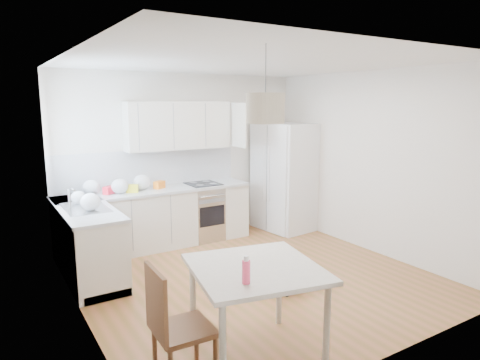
# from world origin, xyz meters

# --- Properties ---
(floor) EXTENTS (4.20, 4.20, 0.00)m
(floor) POSITION_xyz_m (0.00, 0.00, 0.00)
(floor) COLOR brown
(floor) RESTS_ON ground
(ceiling) EXTENTS (4.20, 4.20, 0.00)m
(ceiling) POSITION_xyz_m (0.00, 0.00, 2.70)
(ceiling) COLOR white
(ceiling) RESTS_ON wall_back
(wall_back) EXTENTS (4.20, 0.00, 4.20)m
(wall_back) POSITION_xyz_m (0.00, 2.10, 1.35)
(wall_back) COLOR silver
(wall_back) RESTS_ON floor
(wall_left) EXTENTS (0.00, 4.20, 4.20)m
(wall_left) POSITION_xyz_m (-2.10, 0.00, 1.35)
(wall_left) COLOR silver
(wall_left) RESTS_ON floor
(wall_right) EXTENTS (0.00, 4.20, 4.20)m
(wall_right) POSITION_xyz_m (2.10, 0.00, 1.35)
(wall_right) COLOR silver
(wall_right) RESTS_ON floor
(window_glassblock) EXTENTS (0.02, 1.00, 1.00)m
(window_glassblock) POSITION_xyz_m (-2.09, 1.15, 1.75)
(window_glassblock) COLOR #BFE0F9
(window_glassblock) RESTS_ON wall_left
(cabinets_back) EXTENTS (3.00, 0.60, 0.88)m
(cabinets_back) POSITION_xyz_m (-0.60, 1.80, 0.44)
(cabinets_back) COLOR silver
(cabinets_back) RESTS_ON floor
(cabinets_left) EXTENTS (0.60, 1.80, 0.88)m
(cabinets_left) POSITION_xyz_m (-1.80, 1.20, 0.44)
(cabinets_left) COLOR silver
(cabinets_left) RESTS_ON floor
(counter_back) EXTENTS (3.02, 0.64, 0.04)m
(counter_back) POSITION_xyz_m (-0.60, 1.80, 0.90)
(counter_back) COLOR #B6B9BC
(counter_back) RESTS_ON cabinets_back
(counter_left) EXTENTS (0.64, 1.82, 0.04)m
(counter_left) POSITION_xyz_m (-1.80, 1.20, 0.90)
(counter_left) COLOR #B6B9BC
(counter_left) RESTS_ON cabinets_left
(backsplash_back) EXTENTS (3.00, 0.01, 0.58)m
(backsplash_back) POSITION_xyz_m (-0.60, 2.09, 1.21)
(backsplash_back) COLOR white
(backsplash_back) RESTS_ON wall_back
(backsplash_left) EXTENTS (0.01, 1.80, 0.58)m
(backsplash_left) POSITION_xyz_m (-2.09, 1.20, 1.21)
(backsplash_left) COLOR white
(backsplash_left) RESTS_ON wall_left
(upper_cabinets) EXTENTS (1.70, 0.32, 0.75)m
(upper_cabinets) POSITION_xyz_m (-0.15, 1.94, 1.88)
(upper_cabinets) COLOR silver
(upper_cabinets) RESTS_ON wall_back
(range_oven) EXTENTS (0.50, 0.61, 0.88)m
(range_oven) POSITION_xyz_m (0.20, 1.80, 0.44)
(range_oven) COLOR #B3B6B8
(range_oven) RESTS_ON floor
(sink) EXTENTS (0.50, 0.80, 0.16)m
(sink) POSITION_xyz_m (-1.80, 1.15, 0.92)
(sink) COLOR #B3B6B8
(sink) RESTS_ON counter_left
(refrigerator) EXTENTS (0.99, 1.03, 1.88)m
(refrigerator) POSITION_xyz_m (1.71, 1.55, 0.94)
(refrigerator) COLOR white
(refrigerator) RESTS_ON floor
(dining_table) EXTENTS (1.25, 1.25, 0.84)m
(dining_table) POSITION_xyz_m (-0.96, -1.46, 0.74)
(dining_table) COLOR beige
(dining_table) RESTS_ON floor
(dining_chair) EXTENTS (0.44, 0.44, 1.02)m
(dining_chair) POSITION_xyz_m (-1.66, -1.51, 0.51)
(dining_chair) COLOR #533419
(dining_chair) RESTS_ON floor
(drink_bottle) EXTENTS (0.07, 0.07, 0.22)m
(drink_bottle) POSITION_xyz_m (-1.21, -1.71, 0.95)
(drink_bottle) COLOR #F64469
(drink_bottle) RESTS_ON dining_table
(gym_bag) EXTENTS (0.67, 0.55, 0.27)m
(gym_bag) POSITION_xyz_m (0.22, -0.41, 0.13)
(gym_bag) COLOR black
(gym_bag) RESTS_ON floor
(pendant_lamp) EXTENTS (0.39, 0.39, 0.25)m
(pendant_lamp) POSITION_xyz_m (-0.83, -1.41, 2.18)
(pendant_lamp) COLOR #BFAE93
(pendant_lamp) RESTS_ON ceiling
(grocery_bag_a) EXTENTS (0.24, 0.21, 0.22)m
(grocery_bag_a) POSITION_xyz_m (-1.55, 1.89, 1.03)
(grocery_bag_a) COLOR silver
(grocery_bag_a) RESTS_ON counter_back
(grocery_bag_b) EXTENTS (0.25, 0.21, 0.22)m
(grocery_bag_b) POSITION_xyz_m (-1.17, 1.77, 1.03)
(grocery_bag_b) COLOR silver
(grocery_bag_b) RESTS_ON counter_back
(grocery_bag_c) EXTENTS (0.26, 0.22, 0.23)m
(grocery_bag_c) POSITION_xyz_m (-0.81, 1.87, 1.04)
(grocery_bag_c) COLOR silver
(grocery_bag_c) RESTS_ON counter_back
(grocery_bag_d) EXTENTS (0.19, 0.16, 0.17)m
(grocery_bag_d) POSITION_xyz_m (-1.83, 1.41, 1.01)
(grocery_bag_d) COLOR silver
(grocery_bag_d) RESTS_ON counter_back
(grocery_bag_e) EXTENTS (0.24, 0.21, 0.22)m
(grocery_bag_e) POSITION_xyz_m (-1.77, 0.96, 1.03)
(grocery_bag_e) COLOR silver
(grocery_bag_e) RESTS_ON counter_left
(snack_orange) EXTENTS (0.20, 0.17, 0.12)m
(snack_orange) POSITION_xyz_m (-0.54, 1.83, 0.98)
(snack_orange) COLOR orange
(snack_orange) RESTS_ON counter_back
(snack_yellow) EXTENTS (0.20, 0.16, 0.12)m
(snack_yellow) POSITION_xyz_m (-0.99, 1.76, 0.98)
(snack_yellow) COLOR yellow
(snack_yellow) RESTS_ON counter_back
(snack_red) EXTENTS (0.19, 0.18, 0.11)m
(snack_red) POSITION_xyz_m (-1.32, 1.83, 0.98)
(snack_red) COLOR red
(snack_red) RESTS_ON counter_back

